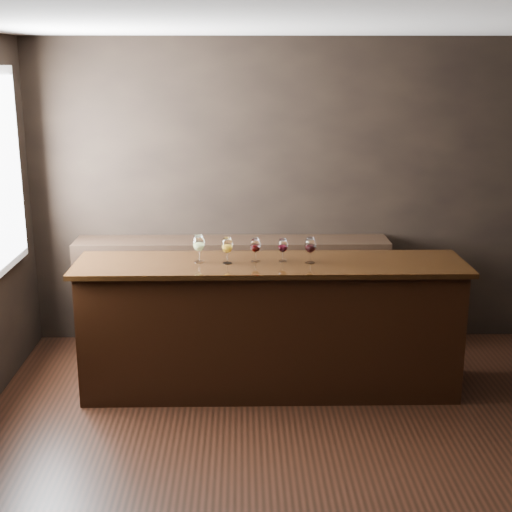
{
  "coord_description": "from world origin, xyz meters",
  "views": [
    {
      "loc": [
        -0.56,
        -4.23,
        2.56
      ],
      "look_at": [
        -0.45,
        1.09,
        1.12
      ],
      "focal_mm": 50.0,
      "sensor_mm": 36.0,
      "label": 1
    }
  ],
  "objects_px": {
    "bar_counter": "(270,329)",
    "glass_red_a": "(255,246)",
    "back_bar_shelf": "(233,293)",
    "glass_amber": "(227,246)",
    "glass_white": "(199,244)",
    "glass_red_b": "(283,246)",
    "glass_red_c": "(310,246)"
  },
  "relations": [
    {
      "from": "back_bar_shelf",
      "to": "glass_amber",
      "type": "height_order",
      "value": "glass_amber"
    },
    {
      "from": "glass_red_a",
      "to": "glass_red_b",
      "type": "relative_size",
      "value": 1.02
    },
    {
      "from": "glass_white",
      "to": "glass_red_b",
      "type": "bearing_deg",
      "value": 0.64
    },
    {
      "from": "back_bar_shelf",
      "to": "glass_amber",
      "type": "xyz_separation_m",
      "value": [
        -0.02,
        -0.96,
        0.7
      ]
    },
    {
      "from": "back_bar_shelf",
      "to": "glass_red_a",
      "type": "relative_size",
      "value": 15.28
    },
    {
      "from": "back_bar_shelf",
      "to": "glass_white",
      "type": "bearing_deg",
      "value": -104.87
    },
    {
      "from": "bar_counter",
      "to": "glass_amber",
      "type": "height_order",
      "value": "glass_amber"
    },
    {
      "from": "glass_white",
      "to": "glass_red_a",
      "type": "bearing_deg",
      "value": 1.46
    },
    {
      "from": "glass_amber",
      "to": "glass_red_c",
      "type": "bearing_deg",
      "value": -0.52
    },
    {
      "from": "glass_red_c",
      "to": "glass_white",
      "type": "bearing_deg",
      "value": 177.17
    },
    {
      "from": "glass_red_a",
      "to": "glass_red_b",
      "type": "xyz_separation_m",
      "value": [
        0.21,
        -0.0,
        -0.0
      ]
    },
    {
      "from": "glass_red_b",
      "to": "back_bar_shelf",
      "type": "bearing_deg",
      "value": 113.95
    },
    {
      "from": "back_bar_shelf",
      "to": "glass_red_b",
      "type": "bearing_deg",
      "value": -66.05
    },
    {
      "from": "glass_red_a",
      "to": "glass_red_b",
      "type": "height_order",
      "value": "glass_red_a"
    },
    {
      "from": "glass_amber",
      "to": "glass_red_b",
      "type": "distance_m",
      "value": 0.43
    },
    {
      "from": "bar_counter",
      "to": "glass_white",
      "type": "xyz_separation_m",
      "value": [
        -0.56,
        0.01,
        0.7
      ]
    },
    {
      "from": "glass_red_b",
      "to": "glass_red_c",
      "type": "xyz_separation_m",
      "value": [
        0.21,
        -0.05,
        0.01
      ]
    },
    {
      "from": "back_bar_shelf",
      "to": "glass_red_b",
      "type": "xyz_separation_m",
      "value": [
        0.41,
        -0.92,
        0.68
      ]
    },
    {
      "from": "bar_counter",
      "to": "glass_red_b",
      "type": "height_order",
      "value": "glass_red_b"
    },
    {
      "from": "bar_counter",
      "to": "glass_red_c",
      "type": "distance_m",
      "value": 0.76
    },
    {
      "from": "bar_counter",
      "to": "back_bar_shelf",
      "type": "distance_m",
      "value": 0.99
    },
    {
      "from": "glass_white",
      "to": "glass_red_b",
      "type": "height_order",
      "value": "glass_white"
    },
    {
      "from": "glass_red_b",
      "to": "glass_red_c",
      "type": "relative_size",
      "value": 0.9
    },
    {
      "from": "glass_amber",
      "to": "glass_red_c",
      "type": "distance_m",
      "value": 0.64
    },
    {
      "from": "back_bar_shelf",
      "to": "glass_white",
      "type": "relative_size",
      "value": 13.08
    },
    {
      "from": "bar_counter",
      "to": "glass_red_a",
      "type": "xyz_separation_m",
      "value": [
        -0.12,
        0.02,
        0.68
      ]
    },
    {
      "from": "glass_red_b",
      "to": "glass_red_c",
      "type": "distance_m",
      "value": 0.22
    },
    {
      "from": "glass_amber",
      "to": "back_bar_shelf",
      "type": "bearing_deg",
      "value": 88.55
    },
    {
      "from": "glass_amber",
      "to": "glass_red_a",
      "type": "relative_size",
      "value": 1.11
    },
    {
      "from": "bar_counter",
      "to": "glass_red_a",
      "type": "height_order",
      "value": "glass_red_a"
    },
    {
      "from": "glass_white",
      "to": "glass_red_a",
      "type": "distance_m",
      "value": 0.44
    },
    {
      "from": "glass_red_a",
      "to": "glass_red_c",
      "type": "height_order",
      "value": "glass_red_c"
    }
  ]
}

